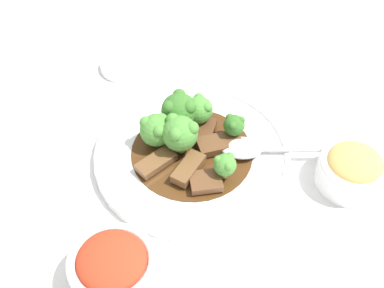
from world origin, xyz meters
TOP-DOWN VIEW (x-y plane):
  - ground_plane at (0.00, 0.00)m, footprint 4.00×4.00m
  - main_plate at (0.00, 0.00)m, footprint 0.30×0.30m
  - beef_strip_0 at (0.02, -0.04)m, footprint 0.03×0.06m
  - beef_strip_1 at (0.03, 0.03)m, footprint 0.07×0.07m
  - beef_strip_2 at (0.05, -0.04)m, footprint 0.06×0.06m
  - beef_strip_3 at (0.00, 0.04)m, footprint 0.04×0.05m
  - beef_strip_4 at (-0.03, -0.05)m, footprint 0.04×0.07m
  - broccoli_floret_0 at (-0.02, 0.05)m, footprint 0.04×0.04m
  - broccoli_floret_1 at (-0.02, -0.01)m, footprint 0.05×0.05m
  - broccoli_floret_2 at (-0.05, -0.01)m, footprint 0.05×0.05m
  - broccoli_floret_3 at (-0.04, 0.03)m, footprint 0.06×0.06m
  - broccoli_floret_4 at (0.04, 0.06)m, footprint 0.03×0.03m
  - broccoli_floret_5 at (0.06, -0.02)m, footprint 0.03×0.03m
  - serving_spoon at (0.08, 0.05)m, footprint 0.20×0.13m
  - side_bowl_kimchi at (0.02, -0.22)m, footprint 0.11×0.11m
  - side_bowl_appetizer at (0.22, 0.08)m, footprint 0.10×0.10m
  - sauce_dish at (-0.21, 0.12)m, footprint 0.08×0.08m

SIDE VIEW (x-z plane):
  - ground_plane at x=0.00m, z-range 0.00..0.00m
  - sauce_dish at x=-0.21m, z-range 0.00..0.01m
  - main_plate at x=0.00m, z-range 0.00..0.02m
  - beef_strip_2 at x=0.05m, z-range 0.02..0.03m
  - beef_strip_4 at x=-0.03m, z-range 0.02..0.03m
  - beef_strip_3 at x=0.00m, z-range 0.02..0.03m
  - beef_strip_1 at x=0.03m, z-range 0.02..0.03m
  - serving_spoon at x=0.08m, z-range 0.02..0.03m
  - beef_strip_0 at x=0.02m, z-range 0.02..0.03m
  - side_bowl_appetizer at x=0.22m, z-range 0.00..0.06m
  - side_bowl_kimchi at x=0.02m, z-range 0.00..0.06m
  - broccoli_floret_5 at x=0.06m, z-range 0.02..0.06m
  - broccoli_floret_4 at x=0.04m, z-range 0.02..0.07m
  - broccoli_floret_2 at x=-0.05m, z-range 0.02..0.07m
  - broccoli_floret_0 at x=-0.02m, z-range 0.02..0.08m
  - broccoli_floret_1 at x=-0.02m, z-range 0.02..0.09m
  - broccoli_floret_3 at x=-0.04m, z-range 0.02..0.09m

